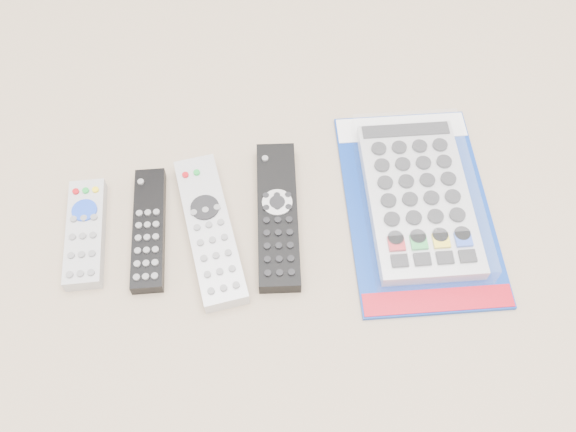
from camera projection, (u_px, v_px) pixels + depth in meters
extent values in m
plane|color=tan|center=(269.00, 240.00, 0.85)|extent=(5.00, 5.00, 0.00)
cube|color=#A6A6A8|center=(86.00, 233.00, 0.85)|extent=(0.07, 0.16, 0.02)
cylinder|color=blue|center=(84.00, 210.00, 0.85)|extent=(0.04, 0.04, 0.00)
cube|color=black|center=(149.00, 229.00, 0.85)|extent=(0.07, 0.19, 0.02)
cube|color=#B8B8BD|center=(210.00, 229.00, 0.85)|extent=(0.06, 0.23, 0.02)
cylinder|color=black|center=(205.00, 207.00, 0.85)|extent=(0.04, 0.04, 0.00)
cube|color=black|center=(278.00, 214.00, 0.86)|extent=(0.10, 0.23, 0.02)
cylinder|color=silver|center=(277.00, 202.00, 0.86)|extent=(0.05, 0.05, 0.00)
cube|color=navy|center=(417.00, 206.00, 0.88)|extent=(0.24, 0.35, 0.01)
cube|color=white|center=(401.00, 128.00, 0.94)|extent=(0.19, 0.07, 0.00)
cube|color=#AF0C1D|center=(438.00, 300.00, 0.80)|extent=(0.19, 0.06, 0.00)
cube|color=#B8B8BD|center=(418.00, 198.00, 0.87)|extent=(0.17, 0.27, 0.02)
cube|color=white|center=(419.00, 195.00, 0.86)|extent=(0.19, 0.28, 0.04)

